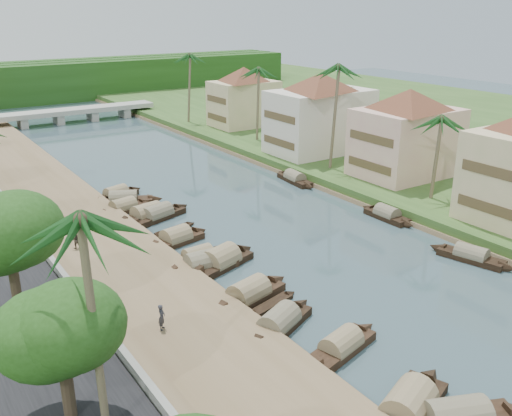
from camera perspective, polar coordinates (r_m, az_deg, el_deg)
ground at (r=45.33m, az=10.23°, el=-6.20°), size 220.00×220.00×0.00m
left_bank at (r=54.13m, az=-17.64°, el=-2.01°), size 10.00×180.00×0.80m
right_bank at (r=71.06m, az=10.36°, el=3.87°), size 16.00×180.00×1.20m
retaining_wall at (r=52.96m, az=-22.08°, el=-1.93°), size 0.40×180.00×1.10m
treeline at (r=133.08m, az=-21.31°, el=11.65°), size 120.00×14.00×8.00m
bridge at (r=106.53m, az=-17.63°, el=9.12°), size 28.00×4.00×2.40m
building_mid at (r=66.44m, az=14.86°, el=7.37°), size 14.11×14.11×9.70m
building_far at (r=75.57m, az=6.41°, el=9.51°), size 15.59×15.59×10.20m
building_distant at (r=92.20m, az=-1.22°, el=11.13°), size 12.62×12.62×9.20m
sampan_1 at (r=31.29m, az=15.00°, el=-18.77°), size 8.51×4.78×2.46m
sampan_2 at (r=35.13m, az=8.49°, el=-13.56°), size 7.54×3.29×1.99m
sampan_3 at (r=36.95m, az=2.32°, el=-11.51°), size 7.92×4.73×2.15m
sampan_4 at (r=40.26m, az=-0.73°, el=-8.69°), size 8.31×3.78×2.30m
sampan_5 at (r=45.25m, az=-3.54°, el=-5.36°), size 8.13×4.34×2.49m
sampan_6 at (r=44.78m, az=-5.32°, el=-5.70°), size 7.66×2.18×2.26m
sampan_7 at (r=46.16m, az=-5.82°, el=-4.93°), size 6.79×1.79×1.85m
sampan_8 at (r=49.88m, az=-7.99°, el=-3.08°), size 7.15×3.03×2.17m
sampan_9 at (r=55.70m, az=-9.84°, el=-0.72°), size 8.48×4.11×2.13m
sampan_10 at (r=58.34m, az=-13.12°, el=-0.01°), size 7.29×3.09×2.00m
sampan_11 at (r=55.91m, az=-10.82°, el=-0.70°), size 8.15×3.29×2.28m
sampan_12 at (r=60.81m, az=-13.11°, el=0.80°), size 8.14×4.83×2.00m
sampan_13 at (r=62.63m, az=-13.81°, el=1.29°), size 7.00×3.45×1.93m
sampan_14 at (r=49.28m, az=20.71°, el=-4.54°), size 3.14×7.44×1.83m
sampan_15 at (r=56.37m, az=12.96°, el=-0.70°), size 1.61×6.80×1.88m
sampan_16 at (r=66.63m, az=3.90°, el=2.92°), size 2.07×7.74×1.91m
canoe_1 at (r=39.64m, az=1.49°, el=-9.70°), size 5.38×2.20×0.86m
canoe_2 at (r=52.70m, az=-8.27°, el=-2.20°), size 5.23×1.88×0.76m
palm_1 at (r=58.19m, az=17.90°, el=8.37°), size 3.20×3.20×9.61m
palm_2 at (r=66.73m, az=7.94°, el=13.59°), size 3.20×3.20×13.36m
palm_3 at (r=81.22m, az=0.14°, el=13.59°), size 3.20×3.20×11.55m
palm_4 at (r=23.23m, az=-16.84°, el=-1.52°), size 3.20×3.20×11.87m
palm_7 at (r=95.12m, az=-6.94°, el=14.79°), size 3.20×3.20×12.31m
tree_1 at (r=27.12m, az=-19.04°, el=-11.48°), size 4.93×4.93×6.69m
tree_2 at (r=35.81m, az=-23.62°, el=-2.38°), size 5.47×5.47×8.03m
tree_6 at (r=79.04m, az=9.08°, el=10.19°), size 4.89×4.89×7.78m
person_near at (r=35.72m, az=-9.41°, el=-10.70°), size 0.69×0.73×1.67m
person_far at (r=48.60m, az=-17.62°, el=-3.02°), size 0.75×0.59×1.51m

